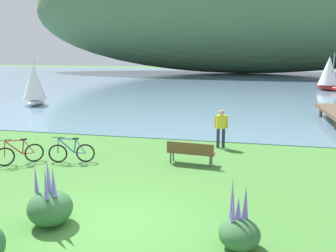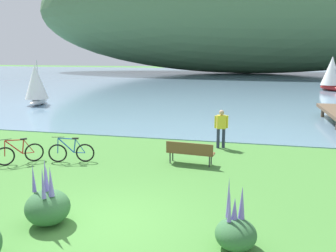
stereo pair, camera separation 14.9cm
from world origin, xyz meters
name	(u,v)px [view 1 (the left image)]	position (x,y,z in m)	size (l,w,h in m)	color
ground_plane	(113,223)	(0.00, 0.00, 0.00)	(200.00, 200.00, 0.00)	#478438
bay_water	(225,79)	(0.00, 48.57, 0.02)	(180.00, 80.00, 0.04)	#6B8EA8
distant_hillside	(245,6)	(2.57, 66.51, 13.31)	(91.10, 28.00, 26.54)	#4C7047
park_bench_near_camera	(191,151)	(1.18, 4.99, 0.52)	(1.84, 0.65, 0.88)	brown
bicycle_leaning_near_bench	(20,154)	(-5.18, 3.66, 0.40)	(1.32, 1.27, 1.01)	black
bicycle_beside_path	(72,152)	(-3.34, 4.26, 0.40)	(1.72, 0.53, 1.01)	black
person_at_shoreline	(221,126)	(2.13, 7.62, 0.98)	(0.59, 0.31, 1.71)	#282D47
echium_bush_closest_to_camera	(50,206)	(-1.46, -0.41, 0.48)	(1.09, 1.09, 1.69)	#386B3D
echium_bush_beside_closest	(239,232)	(3.08, -0.50, 0.39)	(0.90, 0.90, 1.58)	#386B3D
sailboat_nearest_to_shore	(34,84)	(-13.21, 17.05, 1.71)	(2.14, 3.14, 3.55)	white
sailboat_mid_bay	(329,73)	(12.16, 34.23, 1.98)	(2.97, 3.50, 4.13)	#B22323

